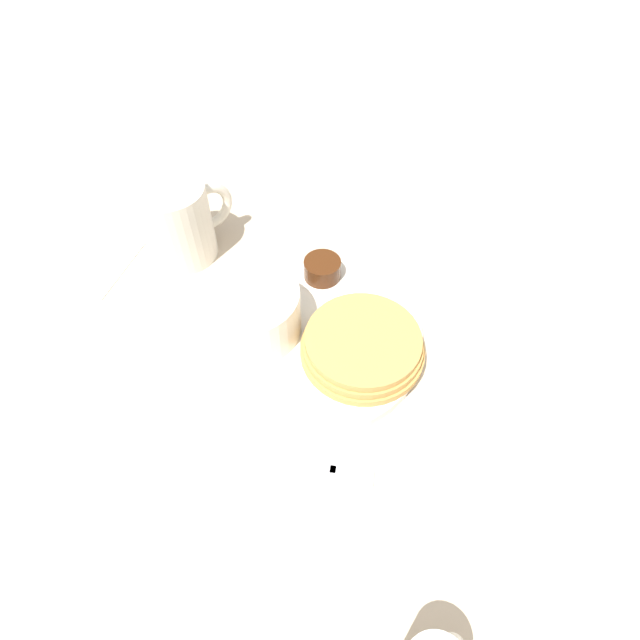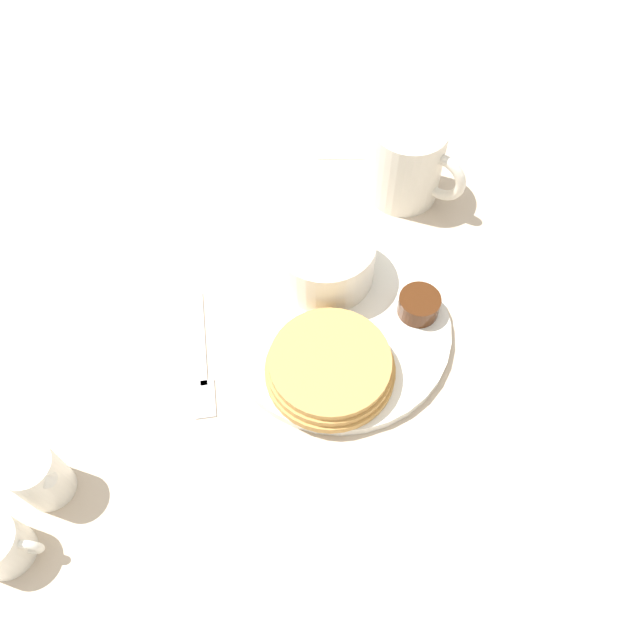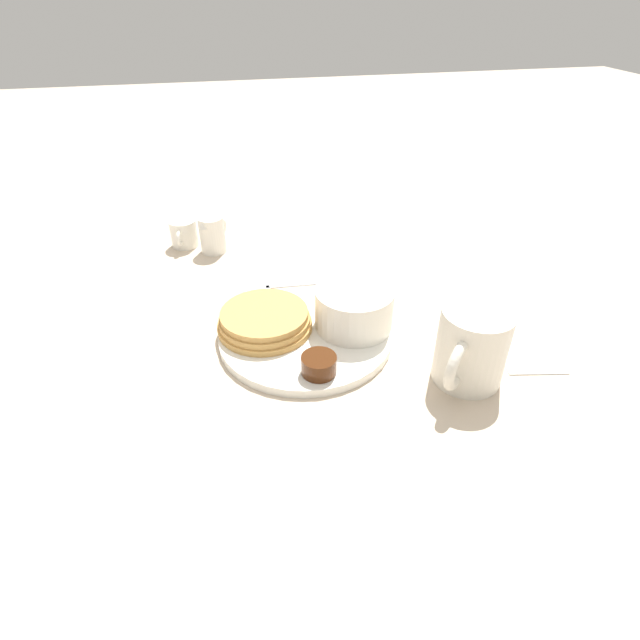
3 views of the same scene
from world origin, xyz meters
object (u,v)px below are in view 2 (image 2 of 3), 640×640
(plate, at_px, (338,328))
(creamer_pitcher_near, at_px, (38,476))
(bowl, at_px, (329,256))
(coffee_mug, at_px, (408,163))
(fork, at_px, (203,367))

(plate, relative_size, creamer_pitcher_near, 3.51)
(bowl, xyz_separation_m, coffee_mug, (0.12, 0.11, 0.01))
(creamer_pitcher_near, height_order, fork, creamer_pitcher_near)
(bowl, distance_m, coffee_mug, 0.16)
(coffee_mug, bearing_deg, creamer_pitcher_near, -145.40)
(coffee_mug, distance_m, creamer_pitcher_near, 0.50)
(creamer_pitcher_near, bearing_deg, coffee_mug, 34.60)
(bowl, height_order, creamer_pitcher_near, bowl)
(plate, height_order, coffee_mug, coffee_mug)
(coffee_mug, xyz_separation_m, fork, (-0.26, -0.19, -0.05))
(bowl, relative_size, creamer_pitcher_near, 1.58)
(plate, distance_m, coffee_mug, 0.22)
(bowl, relative_size, fork, 0.71)
(plate, height_order, creamer_pitcher_near, creamer_pitcher_near)
(creamer_pitcher_near, bearing_deg, fork, 32.48)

